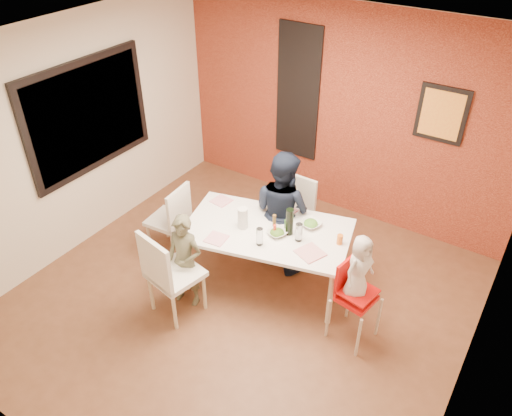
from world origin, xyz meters
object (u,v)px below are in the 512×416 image
Objects in this scene: chair_left at (173,216)px; paper_towel_roll at (243,218)px; chair_far at (293,212)px; child_near at (185,261)px; high_chair at (353,293)px; toddler at (359,268)px; child_far at (282,210)px; wine_bottle at (290,222)px; dining_table at (267,234)px; chair_near at (167,272)px.

paper_towel_roll reaches higher than chair_left.
chair_far is 0.90× the size of child_near.
toddler reaches higher than high_chair.
toddler is at bearing 163.84° from child_far.
wine_bottle is at bearing 141.55° from child_far.
high_chair is 1.31× the size of toddler.
wine_bottle is (0.78, 0.78, 0.33)m from child_near.
wine_bottle is at bearing 82.78° from high_chair.
child_far reaches higher than child_near.
chair_far is 1.41m from chair_left.
wine_bottle reaches higher than chair_far.
child_near is (0.67, -0.57, 0.04)m from chair_left.
wine_bottle is (-0.87, 0.27, 0.33)m from high_chair.
chair_left is (-1.21, -0.15, -0.15)m from dining_table.
chair_near is at bearing -127.69° from wine_bottle.
toddler is at bearing -17.41° from wine_bottle.
toddler is (1.17, -0.86, 0.33)m from chair_far.
toddler reaches higher than dining_table.
chair_near is at bearing -104.34° from child_near.
dining_table is 2.11× the size of chair_left.
paper_towel_roll is (0.98, 0.04, 0.34)m from chair_left.
high_chair is 2.98× the size of wine_bottle.
chair_left is 2.31m from high_chair.
toddler reaches higher than wine_bottle.
child_near is 1.58× the size of toddler.
chair_left is 0.84× the size of child_near.
dining_table is at bearing 42.63° from child_near.
chair_left is at bearing 36.50° from child_far.
child_near reaches higher than chair_near.
wine_bottle reaches higher than dining_table.
chair_left is at bearing -177.59° from paper_towel_roll.
high_chair is at bearing 87.72° from toddler.
wine_bottle is 0.50m from paper_towel_roll.
wine_bottle is at bearing 34.80° from child_near.
chair_near is 0.95× the size of child_near.
chair_left is at bearing -171.62° from wine_bottle.
chair_left is at bearing 129.28° from child_near.
child_near is 0.75m from paper_towel_roll.
high_chair is (1.15, -0.85, -0.00)m from chair_far.
toddler reaches higher than child_near.
dining_table is 0.91m from child_near.
chair_near is at bearing -110.92° from paper_towel_roll.
chair_near reaches higher than chair_left.
toddler is 0.93m from wine_bottle.
wine_bottle is (0.80, 1.03, 0.30)m from chair_near.
child_near is 1.15m from wine_bottle.
dining_table is 0.65m from chair_far.
child_far is (-0.00, -0.25, 0.18)m from chair_far.
child_far is 6.04× the size of paper_towel_roll.
chair_far is 0.72m from wine_bottle.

